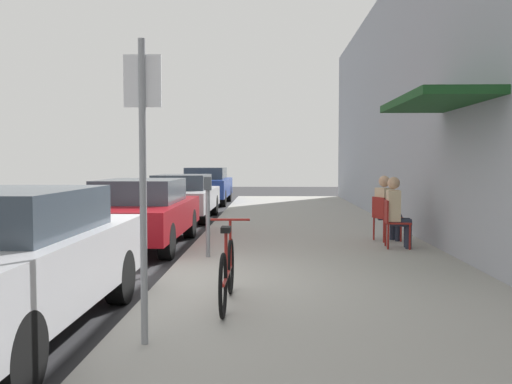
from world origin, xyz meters
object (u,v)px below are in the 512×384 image
object	(u,v)px
parked_car_2	(182,196)
seated_patron_0	(397,210)
parked_car_3	(206,185)
cafe_chair_1	(384,216)
bicycle_0	(227,272)
parked_car_1	(140,212)
street_sign	(143,167)
cafe_chair_0	(393,220)
seated_patron_1	(387,206)
parking_meter	(208,210)

from	to	relation	value
parked_car_2	seated_patron_0	world-z (taller)	seated_patron_0
parked_car_3	cafe_chair_1	world-z (taller)	parked_car_3
bicycle_0	cafe_chair_1	world-z (taller)	bicycle_0
parked_car_1	parked_car_2	size ratio (longest dim) A/B	1.00
street_sign	cafe_chair_0	xyz separation A→B (m)	(3.30, 5.48, -1.02)
parked_car_2	cafe_chair_0	distance (m)	7.66
parked_car_3	cafe_chair_1	bearing A→B (deg)	-66.61
parked_car_1	seated_patron_1	size ratio (longest dim) A/B	3.41
parked_car_2	parking_meter	distance (m)	7.20
parked_car_2	parking_meter	bearing A→B (deg)	-77.57
parked_car_2	street_sign	size ratio (longest dim) A/B	1.69
cafe_chair_0	parked_car_1	bearing A→B (deg)	171.34
street_sign	seated_patron_1	bearing A→B (deg)	62.16
parking_meter	cafe_chair_0	world-z (taller)	parking_meter
parking_meter	street_sign	world-z (taller)	street_sign
parked_car_1	cafe_chair_0	bearing A→B (deg)	-8.66
bicycle_0	seated_patron_0	bearing A→B (deg)	56.44
parking_meter	bicycle_0	world-z (taller)	parking_meter
cafe_chair_1	parked_car_1	bearing A→B (deg)	-178.36
parking_meter	cafe_chair_1	distance (m)	3.80
bicycle_0	seated_patron_1	distance (m)	5.76
bicycle_0	seated_patron_1	bearing A→B (deg)	61.36
cafe_chair_0	seated_patron_0	size ratio (longest dim) A/B	0.67
parking_meter	bicycle_0	bearing A→B (deg)	-79.74
parking_meter	cafe_chair_1	size ratio (longest dim) A/B	1.52
parked_car_2	parked_car_3	distance (m)	6.03
parked_car_2	bicycle_0	xyz separation A→B (m)	(2.11, -10.12, -0.21)
parked_car_1	street_sign	distance (m)	6.46
cafe_chair_1	parked_car_3	bearing A→B (deg)	113.39
parked_car_1	parking_meter	world-z (taller)	parking_meter
parking_meter	bicycle_0	xyz separation A→B (m)	(0.56, -3.09, -0.41)
street_sign	seated_patron_0	size ratio (longest dim) A/B	2.02
parked_car_1	cafe_chair_1	bearing A→B (deg)	1.64
street_sign	parked_car_2	bearing A→B (deg)	97.47
parked_car_1	seated_patron_0	distance (m)	4.92
cafe_chair_0	parking_meter	bearing A→B (deg)	-161.81
parked_car_2	cafe_chair_0	size ratio (longest dim) A/B	5.06
cafe_chair_0	seated_patron_1	world-z (taller)	seated_patron_1
parked_car_3	cafe_chair_0	bearing A→B (deg)	-68.16
bicycle_0	cafe_chair_1	bearing A→B (deg)	61.76
parked_car_3	cafe_chair_0	size ratio (longest dim) A/B	5.06
cafe_chair_1	cafe_chair_0	bearing A→B (deg)	-90.30
parking_meter	cafe_chair_0	xyz separation A→B (m)	(3.25, 1.07, -0.26)
street_sign	bicycle_0	distance (m)	1.86
bicycle_0	street_sign	bearing A→B (deg)	-114.69
seated_patron_0	parked_car_1	bearing A→B (deg)	171.39
cafe_chair_0	cafe_chair_1	bearing A→B (deg)	89.70
parked_car_1	parked_car_3	xyz separation A→B (m)	(0.00, 11.26, 0.05)
cafe_chair_0	parked_car_2	bearing A→B (deg)	128.86
parking_meter	parked_car_2	bearing A→B (deg)	102.43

